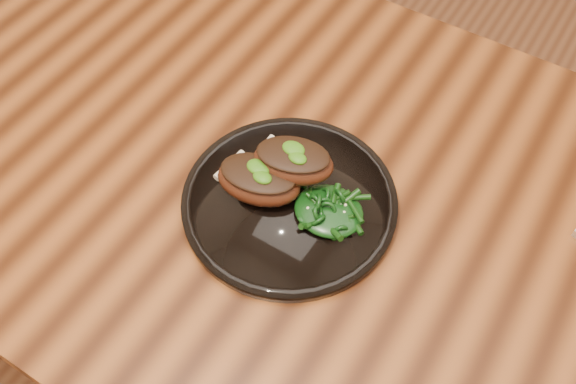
% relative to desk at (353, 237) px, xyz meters
% --- Properties ---
extents(desk, '(1.60, 0.80, 0.75)m').
position_rel_desk_xyz_m(desk, '(0.00, 0.00, 0.00)').
color(desk, black).
rests_on(desk, ground).
extents(plate, '(0.28, 0.28, 0.02)m').
position_rel_desk_xyz_m(plate, '(-0.08, -0.05, 0.09)').
color(plate, black).
rests_on(plate, desk).
extents(lamb_chop_front, '(0.12, 0.09, 0.05)m').
position_rel_desk_xyz_m(lamb_chop_front, '(-0.12, -0.06, 0.12)').
color(lamb_chop_front, '#431B0D').
rests_on(lamb_chop_front, plate).
extents(lamb_chop_back, '(0.12, 0.10, 0.05)m').
position_rel_desk_xyz_m(lamb_chop_back, '(-0.09, -0.02, 0.14)').
color(lamb_chop_back, '#431B0D').
rests_on(lamb_chop_back, plate).
extents(herb_smear, '(0.09, 0.06, 0.01)m').
position_rel_desk_xyz_m(herb_smear, '(-0.11, 0.01, 0.10)').
color(herb_smear, '#1E4E08').
rests_on(herb_smear, plate).
extents(greens_heap, '(0.09, 0.09, 0.03)m').
position_rel_desk_xyz_m(greens_heap, '(-0.02, -0.04, 0.11)').
color(greens_heap, black).
rests_on(greens_heap, plate).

